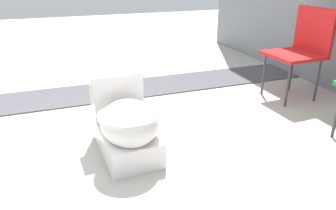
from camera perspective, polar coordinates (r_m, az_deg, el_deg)
The scene contains 4 objects.
ground_plane at distance 2.18m, azimuth -11.94°, elevation -9.98°, with size 14.00×14.00×0.00m, color #B7B2A8.
gravel_strip at distance 3.39m, azimuth -7.05°, elevation 2.78°, with size 0.56×8.00×0.01m, color #4C4C51.
toilet at distance 2.17m, azimuth -7.41°, elevation -3.03°, with size 0.65×0.41×0.52m.
folding_chair_left at distance 3.29m, azimuth 22.50°, elevation 9.78°, with size 0.46×0.46×0.83m.
Camera 1 is at (1.83, -0.20, 1.17)m, focal length 35.00 mm.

